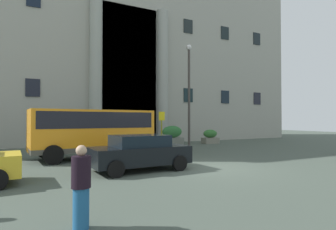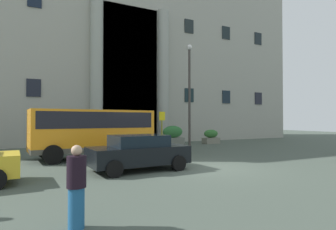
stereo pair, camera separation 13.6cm
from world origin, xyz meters
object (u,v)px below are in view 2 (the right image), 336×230
pedestrian_woman_with_bag (76,187)px  lamppost_plaza_centre (189,87)px  hedge_planter_far_east (58,140)px  orange_minibus (93,129)px  hedge_planter_entrance_left (173,136)px  parked_sedan_far (138,152)px  hedge_planter_entrance_right (211,137)px  motorcycle_far_end (122,154)px  bus_stop_sign (162,126)px

pedestrian_woman_with_bag → lamppost_plaza_centre: size_ratio=0.20×
pedestrian_woman_with_bag → hedge_planter_far_east: bearing=-18.3°
orange_minibus → hedge_planter_entrance_left: (7.58, 5.16, -0.79)m
hedge_planter_entrance_left → parked_sedan_far: bearing=-124.8°
hedge_planter_far_east → lamppost_plaza_centre: bearing=-13.0°
orange_minibus → hedge_planter_entrance_right: size_ratio=4.50×
hedge_planter_far_east → parked_sedan_far: size_ratio=0.48×
motorcycle_far_end → parked_sedan_far: bearing=-104.1°
motorcycle_far_end → lamppost_plaza_centre: lamppost_plaza_centre is taller
hedge_planter_entrance_left → pedestrian_woman_with_bag: pedestrian_woman_with_bag is taller
motorcycle_far_end → lamppost_plaza_centre: size_ratio=0.26×
bus_stop_sign → orange_minibus: bearing=-158.1°
hedge_planter_far_east → parked_sedan_far: (2.26, -9.17, 0.04)m
hedge_planter_entrance_left → motorcycle_far_end: bearing=-131.3°
hedge_planter_far_east → hedge_planter_entrance_right: (12.40, -0.09, -0.12)m
hedge_planter_entrance_right → lamppost_plaza_centre: 5.53m
orange_minibus → lamppost_plaza_centre: lamppost_plaza_centre is taller
orange_minibus → hedge_planter_entrance_left: size_ratio=3.38×
pedestrian_woman_with_bag → lamppost_plaza_centre: (9.95, 12.25, 3.70)m
hedge_planter_entrance_left → lamppost_plaza_centre: size_ratio=0.24×
orange_minibus → motorcycle_far_end: (0.80, -2.54, -1.09)m
bus_stop_sign → motorcycle_far_end: (-4.29, -4.59, -1.16)m
hedge_planter_entrance_left → parked_sedan_far: size_ratio=0.47×
orange_minibus → lamppost_plaza_centre: bearing=14.7°
parked_sedan_far → motorcycle_far_end: 1.94m
hedge_planter_far_east → hedge_planter_entrance_left: hedge_planter_entrance_left is taller
hedge_planter_entrance_left → lamppost_plaza_centre: (0.08, -2.53, 3.73)m
lamppost_plaza_centre → bus_stop_sign: bearing=-167.2°
orange_minibus → hedge_planter_entrance_right: orange_minibus is taller
hedge_planter_entrance_right → orange_minibus: bearing=-157.3°
bus_stop_sign → hedge_planter_far_east: bearing=157.6°
hedge_planter_far_east → motorcycle_far_end: (2.16, -7.25, -0.24)m
parked_sedan_far → motorcycle_far_end: size_ratio=2.00×
motorcycle_far_end → hedge_planter_entrance_right: bearing=17.8°
hedge_planter_far_east → motorcycle_far_end: bearing=-73.4°
lamppost_plaza_centre → orange_minibus: bearing=-161.0°
hedge_planter_entrance_left → lamppost_plaza_centre: lamppost_plaza_centre is taller
hedge_planter_entrance_right → parked_sedan_far: bearing=-138.2°
orange_minibus → bus_stop_sign: size_ratio=2.43×
orange_minibus → hedge_planter_far_east: size_ratio=3.27×
parked_sedan_far → hedge_planter_entrance_right: bearing=38.8°
parked_sedan_far → pedestrian_woman_with_bag: bearing=-124.9°
bus_stop_sign → hedge_planter_entrance_right: bus_stop_sign is taller
pedestrian_woman_with_bag → bus_stop_sign: bearing=-46.9°
bus_stop_sign → parked_sedan_far: 7.79m
hedge_planter_far_east → motorcycle_far_end: size_ratio=0.97×
pedestrian_woman_with_bag → hedge_planter_entrance_right: bearing=-57.7°
hedge_planter_entrance_right → lamppost_plaza_centre: lamppost_plaza_centre is taller
orange_minibus → motorcycle_far_end: orange_minibus is taller
hedge_planter_entrance_left → parked_sedan_far: 11.71m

